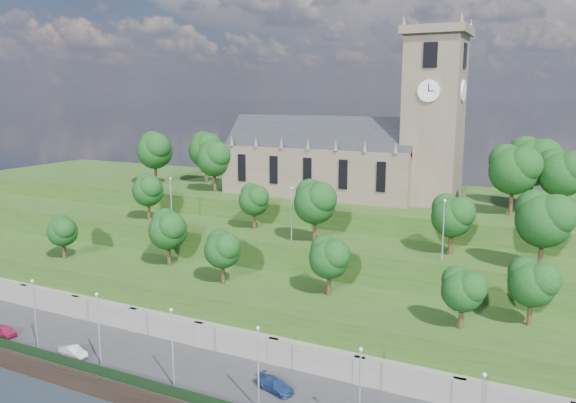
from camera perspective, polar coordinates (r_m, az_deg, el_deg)
The scene contains 15 objects.
promenade at distance 63.81m, azimuth -7.95°, elevation -17.82°, with size 160.00×12.00×2.00m, color #2D2D30.
fence at distance 59.24m, azimuth -11.08°, elevation -18.57°, with size 160.00×0.10×1.20m, color black.
retaining_wall at distance 67.59m, azimuth -5.05°, elevation -14.62°, with size 160.00×2.10×5.00m.
embankment_lower at distance 71.73m, azimuth -2.51°, elevation -11.72°, with size 160.00×12.00×8.00m, color #234115.
embankment_upper at distance 80.23m, azimuth 1.30°, elevation -7.71°, with size 160.00×10.00×12.00m, color #234115.
hilltop at distance 98.49m, azimuth 6.49°, elevation -3.36°, with size 160.00×32.00×15.00m, color #234115.
church at distance 91.92m, azimuth 6.29°, elevation 5.15°, with size 38.60×12.35×27.60m.
trees_lower at distance 68.67m, azimuth -1.68°, elevation -4.94°, with size 67.09×8.82×7.99m.
trees_upper at distance 73.21m, azimuth 6.95°, elevation -0.29°, with size 62.76×8.28×9.04m.
trees_hilltop at distance 90.57m, azimuth 6.44°, elevation 4.49°, with size 75.03×16.49×10.46m.
lamp_posts_promenade at distance 59.78m, azimuth -11.67°, elevation -13.77°, with size 60.36×0.36×8.42m.
lamp_posts_upper at distance 74.92m, azimuth 0.36°, elevation -0.86°, with size 40.36×0.36×7.44m.
car_left at distance 79.68m, azimuth -26.86°, elevation -11.63°, with size 1.51×3.74×1.28m, color #991943.
car_middle at distance 70.66m, azimuth -20.98°, elevation -14.04°, with size 1.34×3.83×1.26m, color #9E9EA2.
car_right at distance 59.62m, azimuth -1.34°, elevation -18.12°, with size 1.77×4.36×1.27m, color navy.
Camera 1 is at (32.12, -39.97, 31.44)m, focal length 35.00 mm.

